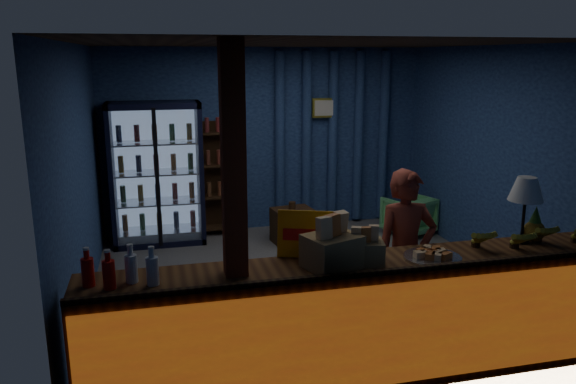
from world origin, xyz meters
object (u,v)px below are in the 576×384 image
object	(u,v)px
table_lamp	(526,192)
green_chair	(409,215)
shopkeeper	(405,255)
pastry_tray	(432,256)

from	to	relation	value
table_lamp	green_chair	bearing A→B (deg)	80.78
shopkeeper	table_lamp	world-z (taller)	shopkeeper
green_chair	table_lamp	world-z (taller)	table_lamp
shopkeeper	pastry_tray	size ratio (longest dim) A/B	3.43
shopkeeper	green_chair	distance (m)	3.10
pastry_tray	shopkeeper	bearing A→B (deg)	83.71
table_lamp	pastry_tray	bearing A→B (deg)	-168.16
green_chair	table_lamp	bearing A→B (deg)	59.45
shopkeeper	green_chair	xyz separation A→B (m)	(1.37, 2.74, -0.49)
green_chair	table_lamp	xyz separation A→B (m)	(-0.51, -3.15, 1.12)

